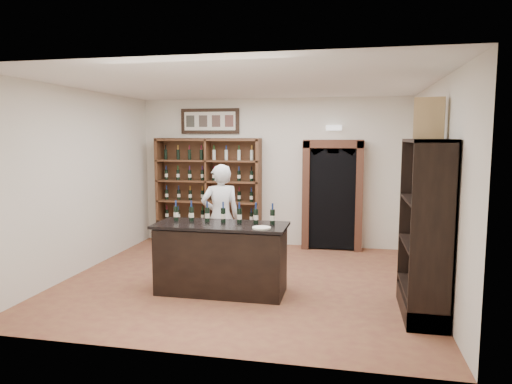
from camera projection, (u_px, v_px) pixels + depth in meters
The scene contains 21 objects.
floor at pixel (244, 280), 7.12m from camera, with size 5.50×5.50×0.00m, color #905F39.
ceiling at pixel (244, 84), 6.76m from camera, with size 5.50×5.50×0.00m, color white.
wall_back at pixel (272, 172), 9.37m from camera, with size 5.50×0.04×3.00m, color silver.
wall_left at pixel (81, 181), 7.49m from camera, with size 0.04×5.00×3.00m, color silver.
wall_right at pixel (435, 189), 6.39m from camera, with size 0.04×5.00×3.00m, color silver.
wine_shelf at pixel (209, 191), 9.51m from camera, with size 2.20×0.38×2.20m.
framed_picture at pixel (210, 121), 9.47m from camera, with size 1.25×0.04×0.52m, color black.
arched_doorway at pixel (333, 192), 8.99m from camera, with size 1.17×0.35×2.17m.
emergency_light at pixel (334, 128), 8.93m from camera, with size 0.30×0.10×0.10m, color white.
tasting_counter at pixel (221, 259), 6.51m from camera, with size 1.88×0.78×1.00m.
counter_bottle_0 at pixel (176, 213), 6.70m from camera, with size 0.07×0.07×0.30m.
counter_bottle_1 at pixel (191, 214), 6.65m from camera, with size 0.07×0.07×0.30m.
counter_bottle_2 at pixel (207, 214), 6.61m from camera, with size 0.07×0.07×0.30m.
counter_bottle_3 at pixel (223, 215), 6.56m from camera, with size 0.07×0.07×0.30m.
counter_bottle_4 at pixel (239, 216), 6.51m from camera, with size 0.07×0.07×0.30m.
counter_bottle_5 at pixel (256, 216), 6.46m from camera, with size 0.07×0.07×0.30m.
counter_bottle_6 at pixel (272, 217), 6.41m from camera, with size 0.07×0.07×0.30m.
side_cabinet at pixel (426, 256), 5.65m from camera, with size 0.48×1.20×2.20m.
shopkeeper at pixel (221, 217), 7.63m from camera, with size 0.65×0.43×1.78m, color silver.
plate at pixel (262, 228), 6.12m from camera, with size 0.25×0.25×0.02m, color silver.
wine_crate at pixel (429, 118), 5.68m from camera, with size 0.36×0.15×0.51m, color tan.
Camera 1 is at (1.56, -6.72, 2.22)m, focal length 32.00 mm.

